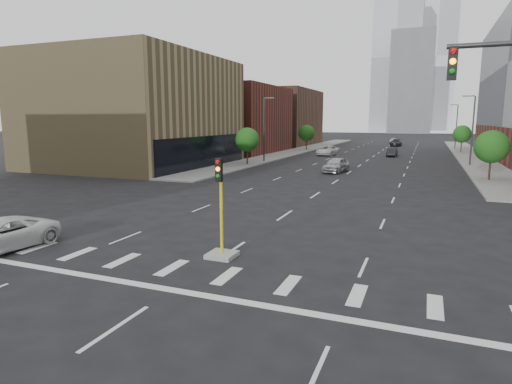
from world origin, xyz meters
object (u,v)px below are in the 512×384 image
Objects in this scene: car_mid_right at (392,152)px; car_distant at (393,140)px; car_far_left at (328,151)px; car_near_left at (336,165)px; car_deep_right at (396,143)px; median_traffic_signal at (221,236)px.

car_mid_right is 1.08× the size of car_distant.
car_far_left is (-10.36, -1.47, 0.11)m from car_mid_right.
car_near_left is at bearing -86.54° from car_distant.
car_deep_right is (9.01, 30.75, -0.02)m from car_far_left.
car_far_left is 32.04m from car_deep_right.
car_far_left is 1.48× the size of car_distant.
car_far_left is (-6.01, 23.29, -0.05)m from car_near_left.
car_distant is at bearing 99.58° from car_deep_right.
median_traffic_signal is at bearing -79.92° from car_near_left.
median_traffic_signal is 1.13× the size of car_distant.
median_traffic_signal reaches higher than car_deep_right.
median_traffic_signal is 86.77m from car_deep_right.
car_deep_right is (1.50, 86.76, -0.19)m from median_traffic_signal.
car_deep_right is at bearing 83.11° from car_far_left.
car_distant is (-1.62, 14.05, -0.12)m from car_deep_right.
car_far_left is at bearing 111.93° from car_near_left.
car_deep_right reaches higher than car_mid_right.
median_traffic_signal reaches higher than car_distant.
median_traffic_signal reaches higher than car_near_left.
median_traffic_signal is at bearing -72.93° from car_far_left.
car_distant is at bearing 90.08° from car_far_left.
car_distant is at bearing 90.07° from median_traffic_signal.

